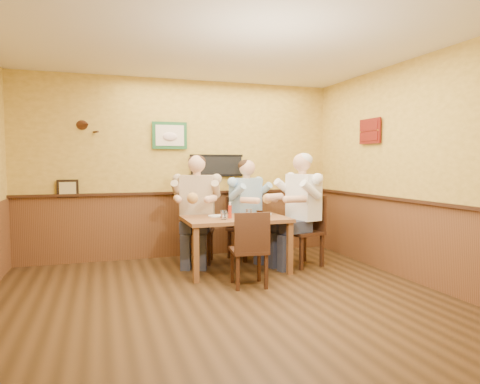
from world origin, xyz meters
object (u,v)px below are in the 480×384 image
(chair_near_side, at_px, (249,249))
(diner_blue_polo, at_px, (246,215))
(dining_table, at_px, (235,224))
(water_glass_mid, at_px, (249,214))
(cola_tumbler, at_px, (260,215))
(chair_right_end, at_px, (303,231))
(diner_tan_shirt, at_px, (197,215))
(water_glass_left, at_px, (224,215))
(chair_back_right, at_px, (246,228))
(diner_white_elder, at_px, (303,216))
(chair_back_left, at_px, (197,229))
(pepper_shaker, at_px, (222,214))
(salt_shaker, at_px, (229,214))
(hot_sauce_bottle, at_px, (230,211))

(chair_near_side, xyz_separation_m, diner_blue_polo, (0.45, 1.41, 0.23))
(dining_table, bearing_deg, water_glass_mid, -60.62)
(cola_tumbler, bearing_deg, dining_table, 135.16)
(chair_right_end, bearing_deg, chair_near_side, -70.26)
(diner_tan_shirt, bearing_deg, water_glass_left, -57.71)
(chair_back_right, bearing_deg, water_glass_mid, -130.71)
(diner_white_elder, bearing_deg, chair_back_left, -128.20)
(chair_near_side, bearing_deg, pepper_shaker, -72.55)
(chair_back_right, xyz_separation_m, salt_shaker, (-0.47, -0.67, 0.31))
(chair_back_right, relative_size, hot_sauce_bottle, 4.91)
(dining_table, xyz_separation_m, chair_near_side, (-0.06, -0.72, -0.20))
(water_glass_mid, xyz_separation_m, pepper_shaker, (-0.31, 0.20, -0.01))
(diner_tan_shirt, xyz_separation_m, water_glass_left, (0.18, -0.81, 0.09))
(chair_back_right, xyz_separation_m, hot_sauce_bottle, (-0.49, -0.75, 0.36))
(dining_table, bearing_deg, chair_right_end, 0.12)
(cola_tumbler, bearing_deg, pepper_shaker, 151.64)
(diner_tan_shirt, height_order, water_glass_left, diner_tan_shirt)
(diner_tan_shirt, relative_size, salt_shaker, 18.15)
(diner_white_elder, relative_size, salt_shaker, 18.41)
(diner_blue_polo, bearing_deg, hot_sauce_bottle, -147.00)
(diner_tan_shirt, height_order, salt_shaker, diner_tan_shirt)
(water_glass_mid, bearing_deg, hot_sauce_bottle, 144.90)
(diner_tan_shirt, height_order, diner_white_elder, diner_white_elder)
(water_glass_mid, bearing_deg, chair_back_left, 120.66)
(salt_shaker, bearing_deg, pepper_shaker, -164.75)
(chair_right_end, distance_m, hot_sauce_bottle, 1.18)
(water_glass_left, bearing_deg, hot_sauce_bottle, 42.96)
(chair_right_end, distance_m, salt_shaker, 1.15)
(diner_white_elder, bearing_deg, chair_right_end, 0.00)
(chair_back_right, height_order, hot_sauce_bottle, chair_back_right)
(chair_back_left, height_order, diner_white_elder, diner_white_elder)
(salt_shaker, height_order, pepper_shaker, pepper_shaker)
(dining_table, bearing_deg, diner_tan_shirt, 121.07)
(pepper_shaker, bearing_deg, cola_tumbler, -28.36)
(cola_tumbler, xyz_separation_m, hot_sauce_bottle, (-0.35, 0.20, 0.04))
(chair_back_right, xyz_separation_m, diner_blue_polo, (0.00, 0.00, 0.21))
(chair_back_left, relative_size, salt_shaker, 12.71)
(chair_near_side, bearing_deg, diner_white_elder, -139.80)
(chair_right_end, distance_m, cola_tumbler, 0.87)
(dining_table, height_order, chair_back_left, chair_back_left)
(diner_white_elder, xyz_separation_m, hot_sauce_bottle, (-1.13, -0.06, 0.12))
(hot_sauce_bottle, xyz_separation_m, salt_shaker, (0.01, 0.08, -0.06))
(dining_table, height_order, diner_blue_polo, diner_blue_polo)
(diner_white_elder, bearing_deg, water_glass_left, -96.08)
(chair_back_right, distance_m, cola_tumbler, 1.01)
(chair_back_left, bearing_deg, diner_white_elder, -4.39)
(chair_right_end, relative_size, chair_near_side, 1.12)
(chair_back_left, relative_size, chair_near_side, 1.10)
(diner_tan_shirt, xyz_separation_m, diner_blue_polo, (0.78, 0.04, -0.03))
(chair_back_left, distance_m, cola_tumbler, 1.15)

